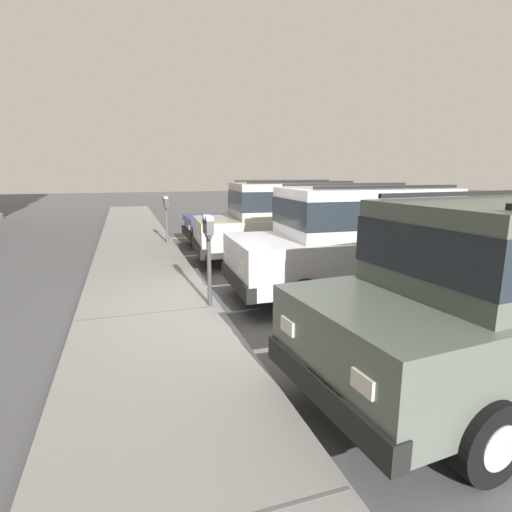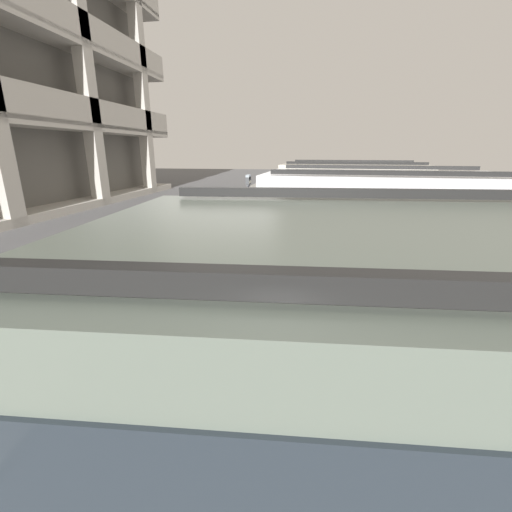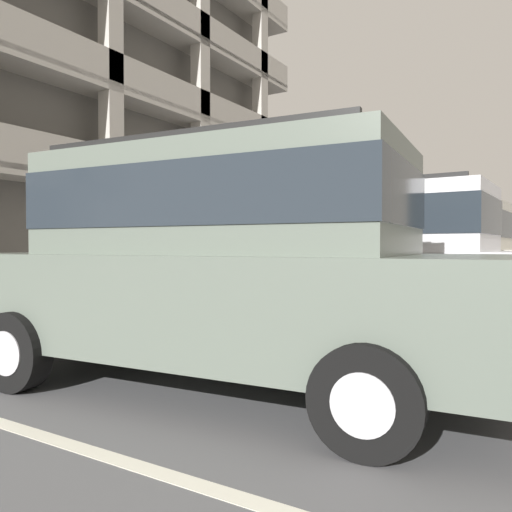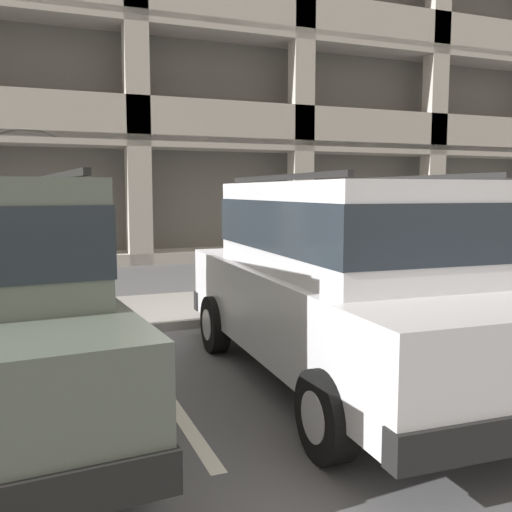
# 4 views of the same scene
# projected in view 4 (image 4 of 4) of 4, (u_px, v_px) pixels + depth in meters

# --- Properties ---
(ground_plane) EXTENTS (80.00, 80.00, 0.10)m
(ground_plane) POSITION_uv_depth(u_px,v_px,m) (241.00, 332.00, 7.90)
(ground_plane) COLOR #565659
(sidewalk) EXTENTS (40.00, 2.20, 0.12)m
(sidewalk) POSITION_uv_depth(u_px,v_px,m) (213.00, 306.00, 9.08)
(sidewalk) COLOR gray
(sidewalk) RESTS_ON ground_plane
(parking_stall_lines) EXTENTS (12.45, 4.80, 0.01)m
(parking_stall_lines) POSITION_uv_depth(u_px,v_px,m) (394.00, 342.00, 7.16)
(parking_stall_lines) COLOR silver
(parking_stall_lines) RESTS_ON ground_plane
(silver_suv) EXTENTS (2.14, 4.85, 2.03)m
(silver_suv) POSITION_uv_depth(u_px,v_px,m) (345.00, 274.00, 5.53)
(silver_suv) COLOR silver
(silver_suv) RESTS_ON ground_plane
(parking_meter_near) EXTENTS (0.35, 0.12, 1.47)m
(parking_meter_near) POSITION_uv_depth(u_px,v_px,m) (238.00, 239.00, 8.11)
(parking_meter_near) COLOR #47474C
(parking_meter_near) RESTS_ON sidewalk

